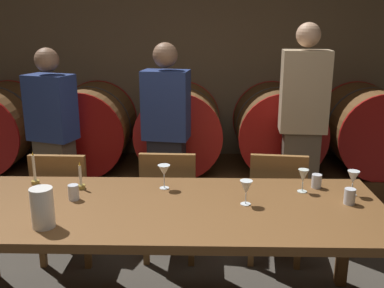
{
  "coord_description": "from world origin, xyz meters",
  "views": [
    {
      "loc": [
        0.21,
        -1.97,
        1.79
      ],
      "look_at": [
        0.15,
        0.76,
        1.02
      ],
      "focal_mm": 41.27,
      "sensor_mm": 36.0,
      "label": 1
    }
  ],
  "objects": [
    {
      "name": "back_wall",
      "position": [
        0.0,
        2.82,
        1.29
      ],
      "size": [
        7.17,
        0.24,
        2.58
      ],
      "primitive_type": "cube",
      "color": "brown",
      "rests_on": "ground"
    },
    {
      "name": "barrel_shelf",
      "position": [
        0.0,
        2.27,
        0.18
      ],
      "size": [
        6.45,
        0.9,
        0.36
      ],
      "primitive_type": "cube",
      "color": "#4C2D16",
      "rests_on": "ground"
    },
    {
      "name": "wine_barrel_left",
      "position": [
        -0.91,
        2.27,
        0.76
      ],
      "size": [
        0.82,
        0.85,
        0.82
      ],
      "color": "brown",
      "rests_on": "barrel_shelf"
    },
    {
      "name": "wine_barrel_center",
      "position": [
        -0.01,
        2.27,
        0.76
      ],
      "size": [
        0.82,
        0.85,
        0.82
      ],
      "color": "brown",
      "rests_on": "barrel_shelf"
    },
    {
      "name": "wine_barrel_right",
      "position": [
        0.95,
        2.27,
        0.76
      ],
      "size": [
        0.82,
        0.85,
        0.82
      ],
      "color": "#513319",
      "rests_on": "barrel_shelf"
    },
    {
      "name": "wine_barrel_far_right",
      "position": [
        1.84,
        2.27,
        0.76
      ],
      "size": [
        0.82,
        0.85,
        0.82
      ],
      "color": "brown",
      "rests_on": "barrel_shelf"
    },
    {
      "name": "dining_table",
      "position": [
        -0.05,
        0.36,
        0.7
      ],
      "size": [
        2.62,
        0.93,
        0.76
      ],
      "color": "brown",
      "rests_on": "ground"
    },
    {
      "name": "chair_left",
      "position": [
        -0.8,
        1.03,
        0.49
      ],
      "size": [
        0.41,
        0.41,
        0.88
      ],
      "rotation": [
        0.0,
        0.0,
        3.11
      ],
      "color": "brown",
      "rests_on": "ground"
    },
    {
      "name": "chair_center",
      "position": [
        -0.03,
        1.09,
        0.49
      ],
      "size": [
        0.41,
        0.41,
        0.88
      ],
      "rotation": [
        0.0,
        0.0,
        3.11
      ],
      "color": "brown",
      "rests_on": "ground"
    },
    {
      "name": "chair_right",
      "position": [
        0.76,
        1.07,
        0.49
      ],
      "size": [
        0.44,
        0.44,
        0.88
      ],
      "rotation": [
        0.0,
        0.0,
        3.03
      ],
      "color": "brown",
      "rests_on": "ground"
    },
    {
      "name": "guest_left",
      "position": [
        -1.06,
        1.63,
        0.8
      ],
      "size": [
        0.44,
        0.35,
        1.57
      ],
      "rotation": [
        0.0,
        0.0,
        2.8
      ],
      "color": "brown",
      "rests_on": "ground"
    },
    {
      "name": "guest_center",
      "position": [
        -0.09,
        1.66,
        0.82
      ],
      "size": [
        0.41,
        0.3,
        1.61
      ],
      "rotation": [
        0.0,
        0.0,
        2.99
      ],
      "color": "black",
      "rests_on": "ground"
    },
    {
      "name": "guest_right",
      "position": [
        1.05,
        1.63,
        0.91
      ],
      "size": [
        0.4,
        0.27,
        1.77
      ],
      "rotation": [
        0.0,
        0.0,
        3.06
      ],
      "color": "brown",
      "rests_on": "ground"
    },
    {
      "name": "candle_left",
      "position": [
        -0.87,
        0.68,
        0.82
      ],
      "size": [
        0.05,
        0.05,
        0.22
      ],
      "color": "olive",
      "rests_on": "dining_table"
    },
    {
      "name": "candle_right",
      "position": [
        -0.55,
        0.61,
        0.81
      ],
      "size": [
        0.05,
        0.05,
        0.18
      ],
      "color": "olive",
      "rests_on": "dining_table"
    },
    {
      "name": "pitcher",
      "position": [
        -0.6,
        0.08,
        0.87
      ],
      "size": [
        0.12,
        0.12,
        0.21
      ],
      "color": "white",
      "rests_on": "dining_table"
    },
    {
      "name": "wine_glass_far_left",
      "position": [
        -0.03,
        0.63,
        0.88
      ],
      "size": [
        0.08,
        0.08,
        0.15
      ],
      "color": "white",
      "rests_on": "dining_table"
    },
    {
      "name": "wine_glass_center_left",
      "position": [
        0.46,
        0.39,
        0.86
      ],
      "size": [
        0.07,
        0.07,
        0.15
      ],
      "color": "white",
      "rests_on": "dining_table"
    },
    {
      "name": "wine_glass_center_right",
      "position": [
        0.83,
        0.59,
        0.86
      ],
      "size": [
        0.06,
        0.06,
        0.15
      ],
      "color": "silver",
      "rests_on": "dining_table"
    },
    {
      "name": "wine_glass_far_right",
      "position": [
        1.12,
        0.55,
        0.87
      ],
      "size": [
        0.07,
        0.07,
        0.15
      ],
      "color": "white",
      "rests_on": "dining_table"
    },
    {
      "name": "cup_left",
      "position": [
        -0.55,
        0.44,
        0.81
      ],
      "size": [
        0.06,
        0.06,
        0.09
      ],
      "primitive_type": "cylinder",
      "color": "silver",
      "rests_on": "dining_table"
    },
    {
      "name": "cup_center",
      "position": [
        0.94,
        0.66,
        0.8
      ],
      "size": [
        0.06,
        0.06,
        0.09
      ],
      "primitive_type": "cylinder",
      "color": "silver",
      "rests_on": "dining_table"
    },
    {
      "name": "cup_right",
      "position": [
        1.06,
        0.41,
        0.81
      ],
      "size": [
        0.06,
        0.06,
        0.09
      ],
      "primitive_type": "cylinder",
      "color": "silver",
      "rests_on": "dining_table"
    }
  ]
}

